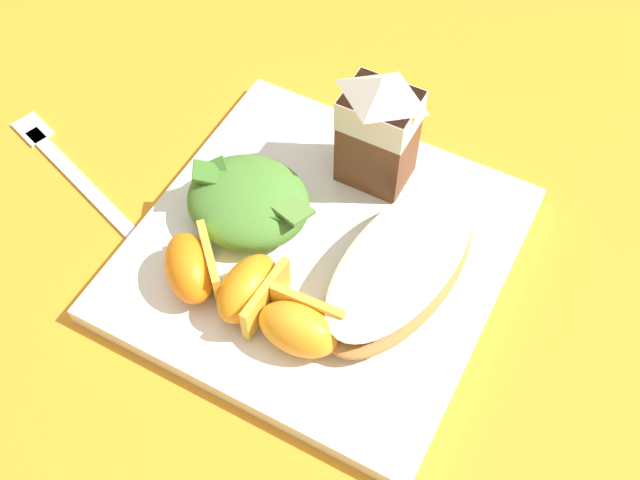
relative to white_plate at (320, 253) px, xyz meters
name	(u,v)px	position (x,y,z in m)	size (l,w,h in m)	color
ground	(320,258)	(0.00, 0.00, -0.01)	(3.00, 3.00, 0.00)	orange
white_plate	(320,253)	(0.00, 0.00, 0.00)	(0.28, 0.28, 0.02)	white
cheesy_pizza_bread	(401,266)	(0.07, 0.00, 0.03)	(0.10, 0.18, 0.04)	#B77F42
green_salad_pile	(249,201)	(-0.06, 0.00, 0.03)	(0.11, 0.09, 0.04)	#4C8433
milk_carton	(379,125)	(0.01, 0.09, 0.07)	(0.06, 0.04, 0.11)	brown
orange_wedge_front	(192,267)	(-0.07, -0.07, 0.03)	(0.07, 0.07, 0.04)	orange
orange_wedge_middle	(250,290)	(-0.02, -0.07, 0.03)	(0.04, 0.06, 0.04)	orange
orange_wedge_rear	(299,327)	(0.03, -0.08, 0.03)	(0.06, 0.04, 0.04)	orange
metal_fork	(67,167)	(-0.24, -0.02, -0.01)	(0.18, 0.08, 0.01)	silver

